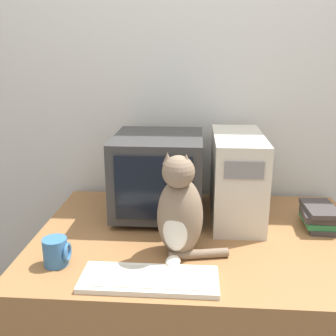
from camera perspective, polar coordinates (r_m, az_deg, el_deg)
wall_back at (r=2.04m, az=4.94°, el=9.49°), size 7.00×0.05×2.50m
desk at (r=1.86m, az=4.43°, el=-20.30°), size 1.36×0.95×0.77m
crt_monitor at (r=1.79m, az=-1.42°, el=-0.87°), size 0.39×0.43×0.37m
computer_tower at (r=1.78m, az=9.93°, el=-1.25°), size 0.22×0.49×0.38m
keyboard at (r=1.35m, az=-2.73°, el=-15.81°), size 0.46×0.17×0.02m
cat at (r=1.43m, az=1.73°, el=-6.49°), size 0.28×0.24×0.40m
book_stack at (r=1.81m, az=21.21°, el=-6.64°), size 0.16×0.20×0.10m
pen at (r=1.43m, az=-5.94°, el=-14.20°), size 0.14×0.07×0.01m
mug at (r=1.48m, az=-15.91°, el=-11.61°), size 0.09×0.09×0.10m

